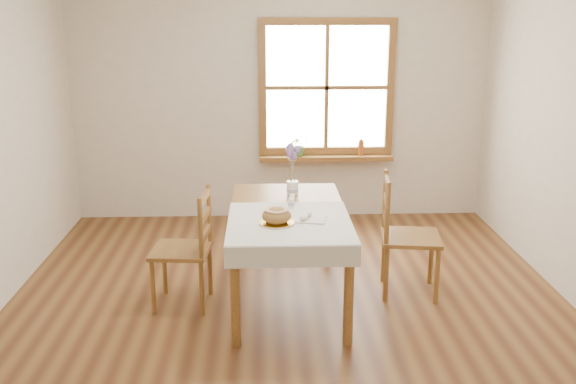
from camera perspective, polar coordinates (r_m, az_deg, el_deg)
name	(u,v)px	position (r m, az deg, el deg)	size (l,w,h in m)	color
ground	(290,315)	(5.01, 0.14, -10.91)	(5.00, 5.00, 0.00)	brown
room_walls	(290,92)	(4.50, 0.15, 8.86)	(4.60, 5.10, 2.65)	beige
window	(327,88)	(7.02, 3.44, 9.26)	(1.46, 0.08, 1.46)	olive
window_sill	(326,158)	(7.08, 3.40, 3.07)	(1.46, 0.20, 0.05)	olive
dining_table	(288,221)	(5.03, 0.00, -2.58)	(0.90, 1.60, 0.75)	olive
table_linen	(290,222)	(4.71, 0.14, -2.71)	(0.91, 0.99, 0.01)	silver
chair_left	(181,248)	(5.08, -9.49, -4.97)	(0.44, 0.46, 0.94)	olive
chair_right	(411,236)	(5.30, 10.88, -3.83)	(0.46, 0.49, 0.99)	olive
bread_plate	(277,223)	(4.66, -1.02, -2.77)	(0.25, 0.25, 0.01)	silver
bread_loaf	(277,214)	(4.64, -1.02, -2.00)	(0.21, 0.21, 0.12)	olive
egg_napkin	(308,219)	(4.76, 1.81, -2.38)	(0.26, 0.22, 0.01)	silver
eggs	(308,215)	(4.75, 1.82, -2.06)	(0.20, 0.18, 0.04)	white
salt_shaker	(291,203)	(5.01, 0.26, -0.97)	(0.05, 0.05, 0.09)	silver
pepper_shaker	(292,200)	(5.09, 0.37, -0.68)	(0.05, 0.05, 0.09)	silver
flower_vase	(293,188)	(5.41, 0.40, 0.32)	(0.10, 0.10, 0.11)	silver
lavender_bouquet	(293,163)	(5.36, 0.41, 2.57)	(0.17, 0.17, 0.33)	#6F5190
potted_plant	(299,147)	(7.03, 0.99, 3.98)	(0.21, 0.24, 0.18)	#40752F
amber_bottle	(361,147)	(7.10, 6.51, 3.99)	(0.06, 0.06, 0.18)	#A3531E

